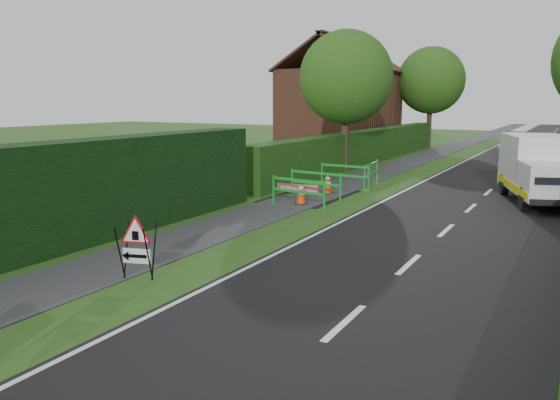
% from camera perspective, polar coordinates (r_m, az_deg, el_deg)
% --- Properties ---
extents(ground, '(120.00, 120.00, 0.00)m').
position_cam_1_polar(ground, '(9.20, -10.62, -11.73)').
color(ground, '#264D16').
rests_on(ground, ground).
extents(road_surface, '(6.00, 90.00, 0.02)m').
position_cam_1_polar(road_surface, '(41.74, 25.05, 4.72)').
color(road_surface, black).
rests_on(road_surface, ground).
extents(footpath, '(2.00, 90.00, 0.02)m').
position_cam_1_polar(footpath, '(42.50, 17.62, 5.29)').
color(footpath, '#2D2D30').
rests_on(footpath, ground).
extents(hedge_west_far, '(1.00, 24.00, 1.80)m').
position_cam_1_polar(hedge_west_far, '(30.57, 8.90, 3.83)').
color(hedge_west_far, '#14380F').
rests_on(hedge_west_far, ground).
extents(house_west, '(7.50, 7.40, 7.88)m').
position_cam_1_polar(house_west, '(39.66, 6.26, 9.57)').
color(house_west, brown).
rests_on(house_west, ground).
extents(tree_nw, '(4.40, 4.40, 6.70)m').
position_cam_1_polar(tree_nw, '(26.53, 6.91, 12.59)').
color(tree_nw, '#2D2116').
rests_on(tree_nw, ground).
extents(tree_fw, '(4.80, 4.80, 7.24)m').
position_cam_1_polar(tree_fw, '(41.76, 15.51, 11.95)').
color(tree_fw, '#2D2116').
rests_on(tree_fw, ground).
extents(triangle_sign, '(0.92, 0.92, 1.08)m').
position_cam_1_polar(triangle_sign, '(10.84, -14.97, -4.31)').
color(triangle_sign, black).
rests_on(triangle_sign, ground).
extents(works_van, '(3.31, 5.23, 2.24)m').
position_cam_1_polar(works_van, '(20.43, 25.61, 3.06)').
color(works_van, silver).
rests_on(works_van, ground).
extents(traffic_cone_3, '(0.38, 0.38, 0.79)m').
position_cam_1_polar(traffic_cone_3, '(18.22, 2.21, 0.78)').
color(traffic_cone_3, black).
rests_on(traffic_cone_3, ground).
extents(traffic_cone_4, '(0.38, 0.38, 0.79)m').
position_cam_1_polar(traffic_cone_4, '(20.37, 4.99, 1.77)').
color(traffic_cone_4, black).
rests_on(traffic_cone_4, ground).
extents(ped_barrier_0, '(2.09, 0.64, 1.00)m').
position_cam_1_polar(ped_barrier_0, '(17.43, 1.90, 1.13)').
color(ped_barrier_0, '#1B9628').
rests_on(ped_barrier_0, ground).
extents(ped_barrier_1, '(2.09, 0.56, 1.00)m').
position_cam_1_polar(ped_barrier_1, '(19.19, 3.74, 1.98)').
color(ped_barrier_1, '#1B9628').
rests_on(ped_barrier_1, ground).
extents(ped_barrier_2, '(2.07, 0.44, 1.00)m').
position_cam_1_polar(ped_barrier_2, '(21.33, 6.80, 2.77)').
color(ped_barrier_2, '#1B9628').
rests_on(ped_barrier_2, ground).
extents(ped_barrier_3, '(0.55, 2.08, 1.00)m').
position_cam_1_polar(ped_barrier_3, '(22.10, 9.52, 2.97)').
color(ped_barrier_3, '#1B9628').
rests_on(ped_barrier_3, ground).
extents(redwhite_plank, '(1.50, 0.15, 0.25)m').
position_cam_1_polar(redwhite_plank, '(18.93, 1.84, -0.06)').
color(redwhite_plank, red).
rests_on(redwhite_plank, ground).
extents(hatchback_car, '(2.63, 4.27, 1.36)m').
position_cam_1_polar(hatchback_car, '(34.72, 23.42, 5.00)').
color(hatchback_car, white).
rests_on(hatchback_car, ground).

